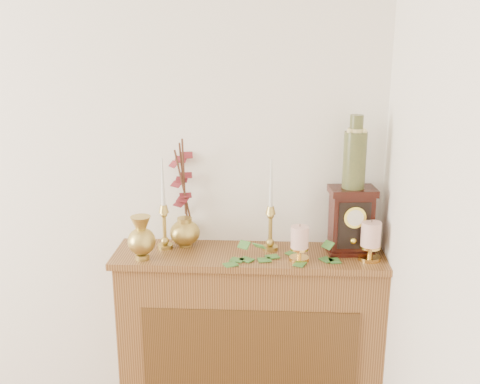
# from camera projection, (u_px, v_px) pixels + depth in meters

# --- Properties ---
(console_shelf) EXTENTS (1.24, 0.34, 0.93)m
(console_shelf) POSITION_uv_depth(u_px,v_px,m) (250.00, 349.00, 2.67)
(console_shelf) COLOR brown
(console_shelf) RESTS_ON ground
(candlestick_left) EXTENTS (0.07, 0.07, 0.43)m
(candlestick_left) POSITION_uv_depth(u_px,v_px,m) (164.00, 219.00, 2.55)
(candlestick_left) COLOR tan
(candlestick_left) RESTS_ON console_shelf
(candlestick_center) EXTENTS (0.07, 0.07, 0.43)m
(candlestick_center) POSITION_uv_depth(u_px,v_px,m) (270.00, 221.00, 2.53)
(candlestick_center) COLOR tan
(candlestick_center) RESTS_ON console_shelf
(bud_vase) EXTENTS (0.12, 0.12, 0.20)m
(bud_vase) POSITION_uv_depth(u_px,v_px,m) (141.00, 238.00, 2.44)
(bud_vase) COLOR tan
(bud_vase) RESTS_ON console_shelf
(ginger_jar) EXTENTS (0.20, 0.22, 0.52)m
(ginger_jar) POSITION_uv_depth(u_px,v_px,m) (183.00, 196.00, 2.59)
(ginger_jar) COLOR tan
(ginger_jar) RESTS_ON console_shelf
(pillar_candle_left) EXTENTS (0.09, 0.09, 0.17)m
(pillar_candle_left) POSITION_uv_depth(u_px,v_px,m) (300.00, 242.00, 2.43)
(pillar_candle_left) COLOR gold
(pillar_candle_left) RESTS_ON console_shelf
(pillar_candle_right) EXTENTS (0.10, 0.10, 0.19)m
(pillar_candle_right) POSITION_uv_depth(u_px,v_px,m) (371.00, 239.00, 2.43)
(pillar_candle_right) COLOR gold
(pillar_candle_right) RESTS_ON console_shelf
(ivy_garland) EXTENTS (0.48, 0.24, 0.09)m
(ivy_garland) POSITION_uv_depth(u_px,v_px,m) (285.00, 255.00, 2.47)
(ivy_garland) COLOR #376C29
(ivy_garland) RESTS_ON console_shelf
(mantel_clock) EXTENTS (0.21, 0.16, 0.30)m
(mantel_clock) POSITION_uv_depth(u_px,v_px,m) (351.00, 221.00, 2.50)
(mantel_clock) COLOR black
(mantel_clock) RESTS_ON console_shelf
(ceramic_vase) EXTENTS (0.10, 0.10, 0.32)m
(ceramic_vase) POSITION_uv_depth(u_px,v_px,m) (355.00, 156.00, 2.42)
(ceramic_vase) COLOR black
(ceramic_vase) RESTS_ON mantel_clock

